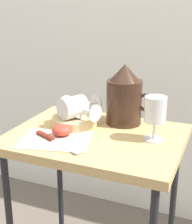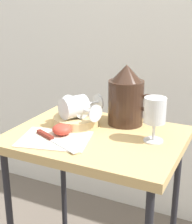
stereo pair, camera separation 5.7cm
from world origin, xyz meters
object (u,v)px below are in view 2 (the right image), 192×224
Objects in this scene: apple_half_left at (62,129)px; wine_glass_upright at (155,113)px; knife at (50,138)px; basket_tray at (76,121)px; table at (96,154)px; wine_glass_tipped_far at (76,107)px; pitcher at (126,101)px; wine_glass_tipped_near at (75,107)px.

wine_glass_upright is at bearing 16.68° from apple_half_left.
knife is (-0.30, -0.14, -0.09)m from wine_glass_upright.
wine_glass_upright is (0.29, -0.02, 0.08)m from basket_tray.
table is 4.27× the size of basket_tray.
wine_glass_upright is 0.74× the size of knife.
apple_half_left is (0.00, -0.11, -0.05)m from wine_glass_tipped_far.
basket_tray is at bearing -148.02° from pitcher.
table is at bearing -110.53° from pitcher.
wine_glass_tipped_near is 2.56× the size of apple_half_left.
pitcher reaches higher than wine_glass_tipped_near.
wine_glass_tipped_near is at bearing -82.08° from basket_tray.
pitcher reaches higher than wine_glass_upright.
basket_tray reaches higher than table.
wine_glass_tipped_far is at bearing 106.70° from basket_tray.
wine_glass_upright is (0.19, 0.03, 0.17)m from table.
pitcher is (0.15, 0.10, 0.07)m from basket_tray.
wine_glass_upright is at bearing -39.02° from pitcher.
pitcher reaches higher than table.
wine_glass_upright is 0.31m from apple_half_left.
apple_half_left is (-0.29, -0.09, -0.07)m from wine_glass_upright.
wine_glass_tipped_far is (-0.16, -0.09, -0.02)m from pitcher.
table is 0.14m from basket_tray.
wine_glass_tipped_near is at bearing 178.40° from wine_glass_upright.
basket_tray reaches higher than knife.
basket_tray is 0.74× the size of pitcher.
pitcher is at bearing 52.93° from apple_half_left.
basket_tray is at bearing 86.70° from knife.
wine_glass_tipped_near is 1.01× the size of wine_glass_tipped_far.
apple_half_left is at bearing 76.75° from knife.
basket_tray is at bearing 156.47° from table.
pitcher reaches higher than knife.
apple_half_left is at bearing -127.07° from pitcher.
pitcher is 0.19m from wine_glass_tipped_near.
knife is at bearing -92.85° from wine_glass_tipped_far.
wine_glass_upright reaches higher than knife.
apple_half_left is at bearing -88.62° from wine_glass_tipped_near.
wine_glass_upright is at bearing -3.87° from wine_glass_tipped_far.
table is at bearing -23.53° from basket_tray.
wine_glass_tipped_far is 0.17m from knife.
wine_glass_tipped_far is at bearing 176.13° from wine_glass_upright.
wine_glass_tipped_far is 2.54× the size of apple_half_left.
wine_glass_tipped_near is (-0.10, 0.04, 0.15)m from table.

